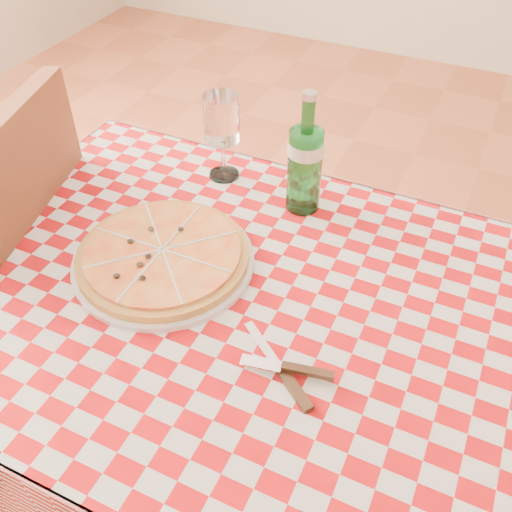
{
  "coord_description": "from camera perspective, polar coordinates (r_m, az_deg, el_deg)",
  "views": [
    {
      "loc": [
        0.32,
        -0.66,
        1.55
      ],
      "look_at": [
        -0.02,
        0.06,
        0.82
      ],
      "focal_mm": 40.0,
      "sensor_mm": 36.0,
      "label": 1
    }
  ],
  "objects": [
    {
      "name": "pizza_plate",
      "position": [
        1.15,
        -9.3,
        0.12
      ],
      "size": [
        0.37,
        0.37,
        0.05
      ],
      "primitive_type": null,
      "rotation": [
        0.0,
        0.0,
        0.0
      ],
      "color": "#B87C3D",
      "rests_on": "tablecloth"
    },
    {
      "name": "water_bottle",
      "position": [
        1.22,
        4.98,
        10.15
      ],
      "size": [
        0.1,
        0.1,
        0.28
      ],
      "primitive_type": null,
      "rotation": [
        0.0,
        0.0,
        -0.3
      ],
      "color": "#1B6D28",
      "rests_on": "tablecloth"
    },
    {
      "name": "cutlery",
      "position": [
        0.97,
        2.55,
        -11.1
      ],
      "size": [
        0.25,
        0.22,
        0.02
      ],
      "primitive_type": null,
      "rotation": [
        0.0,
        0.0,
        -0.15
      ],
      "color": "silver",
      "rests_on": "tablecloth"
    },
    {
      "name": "tablecloth",
      "position": [
        1.08,
        -0.39,
        -4.77
      ],
      "size": [
        1.3,
        0.9,
        0.01
      ],
      "primitive_type": "cube",
      "color": "#9A090D",
      "rests_on": "dining_table"
    },
    {
      "name": "dining_table",
      "position": [
        1.15,
        -0.37,
        -7.96
      ],
      "size": [
        1.2,
        0.8,
        0.75
      ],
      "color": "brown",
      "rests_on": "ground"
    },
    {
      "name": "chair_far",
      "position": [
        1.54,
        -23.2,
        -0.82
      ],
      "size": [
        0.55,
        0.55,
        1.0
      ],
      "rotation": [
        0.0,
        0.0,
        3.4
      ],
      "color": "brown",
      "rests_on": "ground"
    },
    {
      "name": "wine_glass",
      "position": [
        1.34,
        -3.36,
        11.73
      ],
      "size": [
        0.11,
        0.11,
        0.21
      ],
      "primitive_type": null,
      "rotation": [
        0.0,
        0.0,
        -0.39
      ],
      "color": "white",
      "rests_on": "tablecloth"
    }
  ]
}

